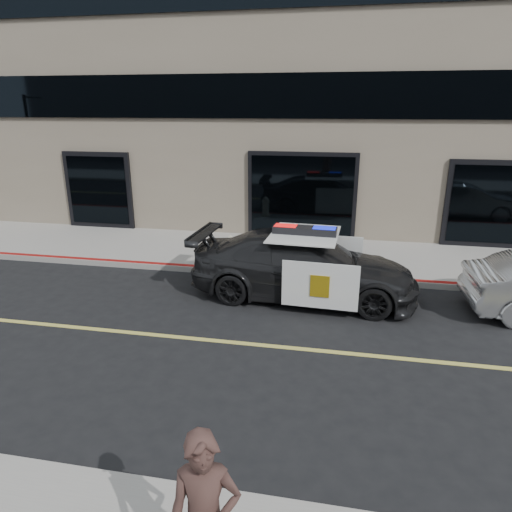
# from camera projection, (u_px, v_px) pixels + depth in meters

# --- Properties ---
(ground) EXTENTS (120.00, 120.00, 0.00)m
(ground) POSITION_uv_depth(u_px,v_px,m) (318.00, 351.00, 8.28)
(ground) COLOR black
(ground) RESTS_ON ground
(sidewalk_n) EXTENTS (60.00, 3.50, 0.15)m
(sidewalk_n) POSITION_uv_depth(u_px,v_px,m) (329.00, 257.00, 13.15)
(sidewalk_n) COLOR gray
(sidewalk_n) RESTS_ON ground
(building_n) EXTENTS (60.00, 7.00, 12.00)m
(building_n) POSITION_uv_depth(u_px,v_px,m) (343.00, 53.00, 16.18)
(building_n) COLOR #756856
(building_n) RESTS_ON ground
(police_car) EXTENTS (2.66, 5.33, 1.67)m
(police_car) POSITION_uv_depth(u_px,v_px,m) (304.00, 266.00, 10.43)
(police_car) COLOR black
(police_car) RESTS_ON ground
(fire_hydrant) EXTENTS (0.34, 0.48, 0.76)m
(fire_hydrant) POSITION_uv_depth(u_px,v_px,m) (231.00, 250.00, 12.35)
(fire_hydrant) COLOR beige
(fire_hydrant) RESTS_ON sidewalk_n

